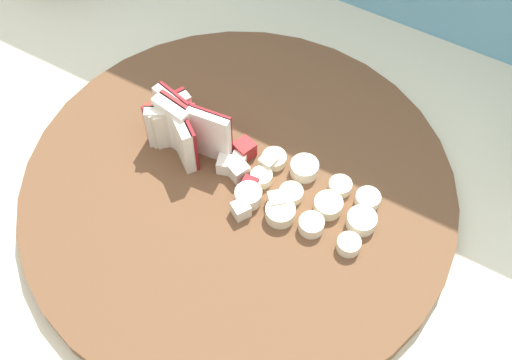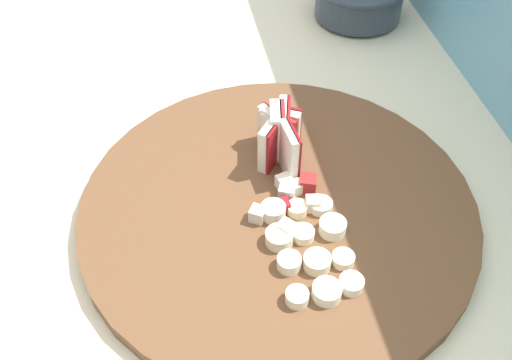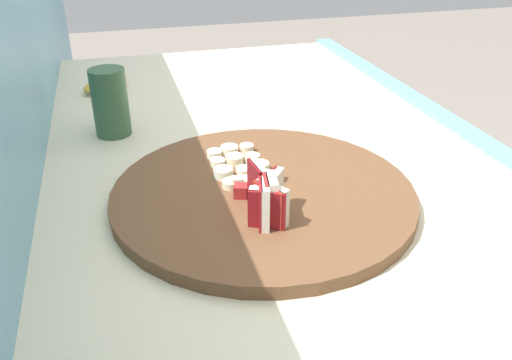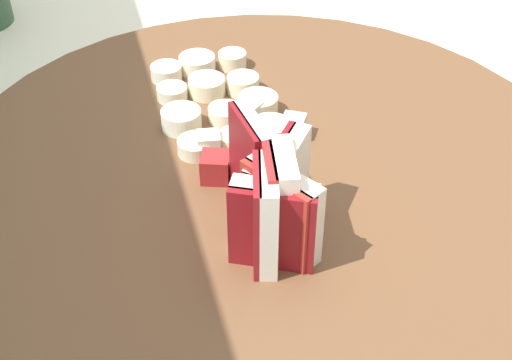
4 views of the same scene
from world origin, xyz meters
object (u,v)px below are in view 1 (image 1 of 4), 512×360
Objects in this scene: cutting_board at (238,191)px; apple_dice_pile at (247,174)px; banana_slice_rows at (308,200)px; apple_wedge_fan at (179,126)px.

cutting_board is 0.02m from apple_dice_pile.
apple_dice_pile is at bearing -176.27° from banana_slice_rows.
cutting_board is 0.09m from apple_wedge_fan.
apple_dice_pile is at bearing -3.31° from apple_wedge_fan.
cutting_board is 5.02× the size of apple_dice_pile.
cutting_board is at bearing -102.86° from apple_dice_pile.
apple_dice_pile is at bearing 77.14° from cutting_board.
cutting_board is at bearing -12.53° from apple_wedge_fan.
banana_slice_rows is at bearing 3.73° from apple_dice_pile.
apple_wedge_fan is 0.67× the size of banana_slice_rows.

